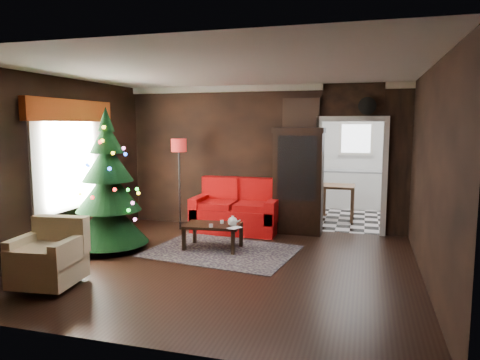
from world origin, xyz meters
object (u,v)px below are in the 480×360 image
(floor_lamp, at_px, (180,187))
(kitchen_table, at_px, (338,202))
(curio_cabinet, at_px, (298,183))
(wall_clock, at_px, (367,106))
(teapot, at_px, (233,221))
(christmas_tree, at_px, (108,186))
(armchair, at_px, (47,252))
(coffee_table, at_px, (213,236))
(loveseat, at_px, (236,206))

(floor_lamp, xyz_separation_m, kitchen_table, (2.91, 1.80, -0.45))
(curio_cabinet, relative_size, wall_clock, 5.94)
(floor_lamp, relative_size, teapot, 10.56)
(christmas_tree, distance_m, kitchen_table, 4.90)
(armchair, xyz_separation_m, coffee_table, (1.43, 2.20, -0.24))
(loveseat, distance_m, kitchen_table, 2.45)
(armchair, height_order, teapot, armchair)
(loveseat, distance_m, armchair, 3.78)
(armchair, bearing_deg, teapot, 44.24)
(teapot, bearing_deg, curio_cabinet, 62.74)
(loveseat, xyz_separation_m, christmas_tree, (-1.66, -1.75, 0.55))
(armchair, distance_m, coffee_table, 2.64)
(floor_lamp, bearing_deg, curio_cabinet, 9.18)
(wall_clock, bearing_deg, loveseat, -170.34)
(loveseat, distance_m, coffee_table, 1.32)
(armchair, bearing_deg, floor_lamp, 78.43)
(curio_cabinet, height_order, floor_lamp, curio_cabinet)
(loveseat, height_order, teapot, loveseat)
(kitchen_table, bearing_deg, curio_cabinet, -114.44)
(kitchen_table, bearing_deg, teapot, -115.94)
(curio_cabinet, bearing_deg, christmas_tree, -144.91)
(coffee_table, relative_size, teapot, 5.06)
(wall_clock, xyz_separation_m, kitchen_table, (-0.55, 1.25, -2.00))
(curio_cabinet, height_order, coffee_table, curio_cabinet)
(coffee_table, height_order, kitchen_table, kitchen_table)
(loveseat, height_order, curio_cabinet, curio_cabinet)
(loveseat, xyz_separation_m, armchair, (-1.45, -3.49, -0.04))
(wall_clock, bearing_deg, armchair, -134.33)
(teapot, height_order, wall_clock, wall_clock)
(teapot, bearing_deg, armchair, -129.99)
(coffee_table, height_order, teapot, teapot)
(armchair, distance_m, teapot, 2.78)
(armchair, bearing_deg, curio_cabinet, 49.19)
(floor_lamp, relative_size, armchair, 2.38)
(wall_clock, bearing_deg, kitchen_table, 113.75)
(curio_cabinet, distance_m, coffee_table, 2.05)
(floor_lamp, relative_size, coffee_table, 2.09)
(wall_clock, bearing_deg, coffee_table, -144.63)
(floor_lamp, distance_m, teapot, 1.92)
(kitchen_table, bearing_deg, floor_lamp, -148.34)
(wall_clock, relative_size, kitchen_table, 0.43)
(loveseat, xyz_separation_m, wall_clock, (2.35, 0.40, 1.88))
(coffee_table, bearing_deg, curio_cabinet, 52.02)
(loveseat, height_order, kitchen_table, loveseat)
(teapot, xyz_separation_m, kitchen_table, (1.46, 3.01, -0.13))
(loveseat, relative_size, armchair, 2.14)
(curio_cabinet, bearing_deg, kitchen_table, 65.56)
(armchair, relative_size, kitchen_table, 1.06)
(floor_lamp, xyz_separation_m, teapot, (1.45, -1.21, -0.33))
(loveseat, height_order, floor_lamp, floor_lamp)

